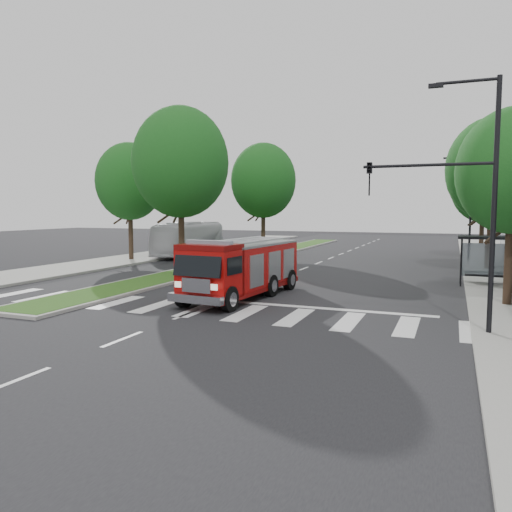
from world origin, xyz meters
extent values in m
plane|color=black|center=(0.00, 0.00, 0.00)|extent=(140.00, 140.00, 0.00)
cube|color=gray|center=(-14.50, 10.00, 0.07)|extent=(5.00, 80.00, 0.15)
cube|color=gray|center=(-6.00, 18.00, 0.07)|extent=(3.00, 50.00, 0.14)
cube|color=#134012|center=(-6.00, 18.00, 0.14)|extent=(2.60, 49.50, 0.02)
cylinder|color=black|center=(9.80, 7.40, 1.25)|extent=(0.08, 0.08, 2.50)
cylinder|color=black|center=(9.80, 8.60, 1.25)|extent=(0.08, 0.08, 2.50)
cube|color=black|center=(11.20, 8.00, 2.55)|extent=(3.20, 1.60, 0.12)
cube|color=#8C99A5|center=(11.20, 8.70, 1.30)|extent=(2.80, 0.04, 1.80)
cube|color=black|center=(11.20, 8.00, 0.55)|extent=(2.40, 0.40, 0.08)
cylinder|color=black|center=(11.50, 2.00, 1.87)|extent=(0.36, 0.36, 3.74)
cylinder|color=black|center=(11.50, 14.00, 2.20)|extent=(0.36, 0.36, 4.40)
ellipsoid|color=#0E3611|center=(11.50, 14.00, 6.50)|extent=(5.60, 5.60, 6.44)
cylinder|color=black|center=(11.50, 24.00, 1.98)|extent=(0.36, 0.36, 3.96)
ellipsoid|color=#0E3611|center=(11.50, 24.00, 5.85)|extent=(5.00, 5.00, 5.75)
cylinder|color=black|center=(-6.00, 6.00, 2.31)|extent=(0.36, 0.36, 4.62)
ellipsoid|color=#0E3611|center=(-6.00, 6.00, 6.83)|extent=(5.80, 5.80, 6.67)
cylinder|color=black|center=(-6.00, 20.00, 2.20)|extent=(0.36, 0.36, 4.40)
ellipsoid|color=#0E3611|center=(-6.00, 20.00, 6.50)|extent=(5.60, 5.60, 6.44)
cylinder|color=black|center=(-14.00, 12.00, 2.09)|extent=(0.36, 0.36, 4.18)
ellipsoid|color=#0E3611|center=(-14.00, 12.00, 6.17)|extent=(5.20, 5.20, 5.98)
cylinder|color=black|center=(10.50, -3.50, 4.00)|extent=(0.16, 0.16, 8.00)
cylinder|color=black|center=(9.60, -3.50, 7.90)|extent=(1.80, 0.10, 0.10)
cube|color=black|center=(8.70, -3.50, 7.85)|extent=(0.45, 0.20, 0.12)
cylinder|color=black|center=(8.50, -3.50, 5.40)|extent=(4.00, 0.10, 0.10)
imported|color=black|center=(6.70, -3.50, 5.00)|extent=(0.18, 0.22, 1.10)
cylinder|color=black|center=(10.50, 20.00, 4.00)|extent=(0.16, 0.16, 8.00)
cylinder|color=black|center=(9.60, 20.00, 7.90)|extent=(1.80, 0.10, 0.10)
cube|color=black|center=(8.70, 20.00, 7.85)|extent=(0.45, 0.20, 0.12)
cube|color=#640605|center=(0.52, 0.23, 0.46)|extent=(2.96, 7.92, 0.23)
cube|color=#9A0908|center=(0.58, 0.96, 1.43)|extent=(2.80, 6.08, 1.85)
cube|color=#9A0908|center=(0.28, -2.63, 1.43)|extent=(2.44, 1.85, 1.94)
cube|color=#B2B2B7|center=(0.58, 0.96, 2.40)|extent=(2.80, 6.08, 0.11)
cylinder|color=#B2B2B7|center=(-0.25, 1.03, 2.59)|extent=(0.56, 5.53, 0.09)
cylinder|color=#B2B2B7|center=(1.41, 0.89, 2.59)|extent=(0.56, 5.53, 0.09)
cube|color=silver|center=(0.19, -3.68, 0.55)|extent=(2.42, 0.53, 0.32)
cube|color=#8C99A5|center=(0.28, -2.63, 2.68)|extent=(2.05, 0.49, 0.17)
cylinder|color=black|center=(-0.80, -2.81, 0.51)|extent=(0.41, 1.04, 1.02)
cylinder|color=black|center=(1.31, -2.99, 0.51)|extent=(0.41, 1.04, 1.02)
cylinder|color=black|center=(-0.48, 1.05, 0.51)|extent=(0.41, 1.04, 1.02)
cylinder|color=black|center=(1.64, 0.87, 0.51)|extent=(0.41, 1.04, 1.02)
cylinder|color=black|center=(-0.29, 3.26, 0.51)|extent=(0.41, 1.04, 1.02)
cylinder|color=black|center=(1.83, 3.08, 0.51)|extent=(0.41, 1.04, 1.02)
imported|color=#BCBBC0|center=(-12.00, 17.73, 1.48)|extent=(3.67, 10.83, 2.96)
camera|label=1|loc=(9.36, -20.46, 3.97)|focal=35.00mm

